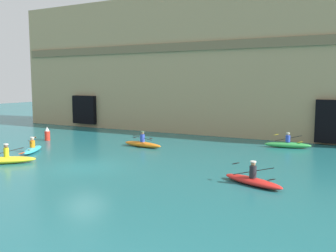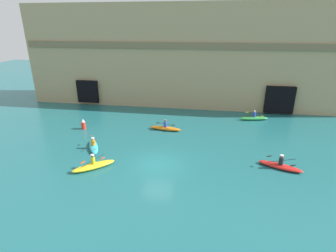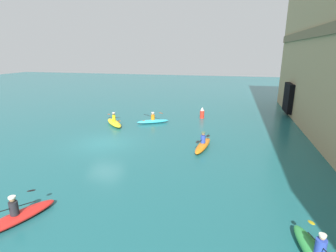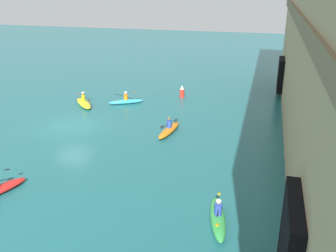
{
  "view_description": "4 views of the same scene",
  "coord_description": "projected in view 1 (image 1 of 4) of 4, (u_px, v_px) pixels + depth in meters",
  "views": [
    {
      "loc": [
        14.44,
        -16.44,
        4.95
      ],
      "look_at": [
        1.43,
        7.65,
        1.71
      ],
      "focal_mm": 40.0,
      "sensor_mm": 36.0,
      "label": 1
    },
    {
      "loc": [
        3.9,
        -18.32,
        10.6
      ],
      "look_at": [
        -0.16,
        6.07,
        1.03
      ],
      "focal_mm": 28.0,
      "sensor_mm": 36.0,
      "label": 2
    },
    {
      "loc": [
        17.14,
        9.25,
        6.71
      ],
      "look_at": [
        -0.56,
        4.88,
        1.52
      ],
      "focal_mm": 28.0,
      "sensor_mm": 36.0,
      "label": 3
    },
    {
      "loc": [
        23.47,
        13.84,
        10.17
      ],
      "look_at": [
        0.41,
        7.65,
        0.94
      ],
      "focal_mm": 40.0,
      "sensor_mm": 36.0,
      "label": 4
    }
  ],
  "objects": [
    {
      "name": "kayak_orange",
      "position": [
        142.0,
        144.0,
        28.55
      ],
      "size": [
        3.54,
        1.12,
        1.21
      ],
      "rotation": [
        0.0,
        0.0,
        3.01
      ],
      "color": "orange",
      "rests_on": "ground"
    },
    {
      "name": "kayak_red",
      "position": [
        253.0,
        180.0,
        18.05
      ],
      "size": [
        3.4,
        2.02,
        1.17
      ],
      "rotation": [
        0.0,
        0.0,
        2.75
      ],
      "color": "red",
      "rests_on": "ground"
    },
    {
      "name": "kayak_green",
      "position": [
        288.0,
        144.0,
        28.17
      ],
      "size": [
        3.46,
        1.37,
        1.15
      ],
      "rotation": [
        0.0,
        0.0,
        0.21
      ],
      "color": "green",
      "rests_on": "ground"
    },
    {
      "name": "marker_buoy",
      "position": [
        47.0,
        134.0,
        31.73
      ],
      "size": [
        0.45,
        0.45,
        1.16
      ],
      "color": "red",
      "rests_on": "ground"
    },
    {
      "name": "kayak_cyan",
      "position": [
        33.0,
        149.0,
        26.44
      ],
      "size": [
        2.17,
        3.08,
        1.08
      ],
      "rotation": [
        0.0,
        0.0,
        5.22
      ],
      "color": "#33B2C6",
      "rests_on": "ground"
    },
    {
      "name": "cliff_bluff",
      "position": [
        212.0,
        65.0,
        37.5
      ],
      "size": [
        43.33,
        7.91,
        13.24
      ],
      "color": "tan",
      "rests_on": "ground"
    },
    {
      "name": "ground_plane",
      "position": [
        84.0,
        167.0,
        21.76
      ],
      "size": [
        120.0,
        120.0,
        0.0
      ],
      "primitive_type": "plane",
      "color": "#1E6066"
    },
    {
      "name": "kayak_yellow",
      "position": [
        7.0,
        159.0,
        22.78
      ],
      "size": [
        3.09,
        2.86,
        1.21
      ],
      "rotation": [
        0.0,
        0.0,
        0.72
      ],
      "color": "yellow",
      "rests_on": "ground"
    }
  ]
}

